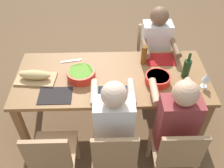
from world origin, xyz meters
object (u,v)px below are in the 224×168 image
(chair_far_left, at_px, (176,152))
(chair_near_left, at_px, (152,53))
(serving_bowl_salad, at_px, (81,74))
(cutting_board, at_px, (36,79))
(diner_near_left, at_px, (156,47))
(beer_bottle, at_px, (144,55))
(serving_bowl_pasta, at_px, (158,78))
(diner_far_left, at_px, (175,121))
(diner_far_center, at_px, (114,122))
(wine_bottle, at_px, (187,68))
(dining_table, at_px, (112,82))
(chair_far_right, at_px, (52,155))
(wine_glass, at_px, (206,78))
(chair_far_center, at_px, (114,153))
(bread_loaf, at_px, (35,75))

(chair_far_left, bearing_deg, chair_near_left, -90.00)
(serving_bowl_salad, distance_m, cutting_board, 0.46)
(diner_near_left, relative_size, serving_bowl_salad, 4.11)
(beer_bottle, bearing_deg, cutting_board, 11.78)
(serving_bowl_pasta, distance_m, cutting_board, 1.24)
(chair_far_left, relative_size, diner_far_left, 0.71)
(diner_far_center, distance_m, cutting_board, 0.94)
(diner_far_left, xyz_separation_m, wine_bottle, (-0.20, -0.54, 0.15))
(dining_table, relative_size, chair_far_left, 2.35)
(diner_far_left, relative_size, beer_bottle, 5.45)
(diner_far_center, height_order, diner_far_left, same)
(diner_near_left, distance_m, cutting_board, 1.45)
(diner_near_left, bearing_deg, cutting_board, 24.05)
(diner_far_center, relative_size, serving_bowl_salad, 4.11)
(chair_near_left, height_order, diner_near_left, diner_near_left)
(chair_far_right, xyz_separation_m, diner_far_center, (-0.55, -0.18, 0.21))
(diner_far_left, height_order, cutting_board, diner_far_left)
(diner_near_left, relative_size, diner_far_center, 1.00)
(dining_table, xyz_separation_m, diner_far_center, (-0.00, 0.56, 0.04))
(serving_bowl_pasta, bearing_deg, wine_glass, 169.91)
(chair_far_left, height_order, serving_bowl_pasta, chair_far_left)
(chair_far_center, distance_m, chair_far_left, 0.55)
(diner_near_left, relative_size, bread_loaf, 3.75)
(chair_far_left, xyz_separation_m, wine_glass, (-0.36, -0.57, 0.37))
(bread_loaf, xyz_separation_m, wine_bottle, (-1.53, -0.01, 0.04))
(bread_loaf, xyz_separation_m, beer_bottle, (-1.13, -0.23, 0.04))
(chair_far_right, relative_size, diner_far_left, 0.71)
(diner_far_left, bearing_deg, diner_near_left, -90.00)
(chair_far_left, distance_m, cutting_board, 1.53)
(chair_far_right, bearing_deg, chair_far_left, 180.00)
(chair_near_left, bearing_deg, chair_far_left, 90.00)
(diner_far_left, relative_size, serving_bowl_pasta, 4.72)
(bread_loaf, bearing_deg, diner_far_left, 158.13)
(chair_far_right, height_order, wine_bottle, wine_bottle)
(diner_far_center, bearing_deg, chair_far_center, 90.00)
(wine_glass, bearing_deg, cutting_board, -4.93)
(diner_near_left, bearing_deg, chair_far_center, 67.21)
(chair_far_center, xyz_separation_m, chair_far_left, (-0.55, 0.00, 0.00))
(diner_near_left, bearing_deg, chair_near_left, -90.00)
(serving_bowl_pasta, bearing_deg, chair_far_center, 55.02)
(diner_far_center, distance_m, beer_bottle, 0.86)
(chair_near_left, height_order, diner_far_left, diner_far_left)
(diner_far_center, distance_m, chair_far_left, 0.62)
(diner_far_left, relative_size, wine_bottle, 4.14)
(serving_bowl_pasta, bearing_deg, serving_bowl_salad, -6.26)
(bread_loaf, bearing_deg, serving_bowl_salad, -177.61)
(wine_glass, bearing_deg, diner_far_left, 47.51)
(bread_loaf, xyz_separation_m, wine_glass, (-1.68, 0.15, 0.05))
(diner_near_left, bearing_deg, chair_far_left, 90.00)
(serving_bowl_pasta, distance_m, serving_bowl_salad, 0.78)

